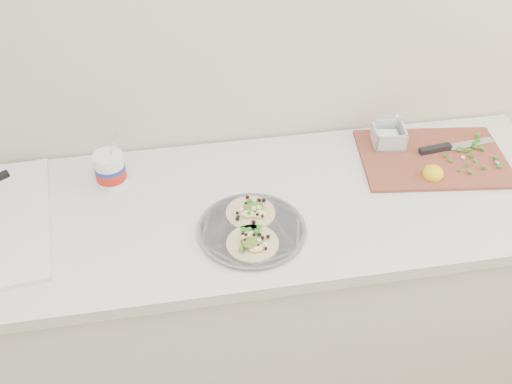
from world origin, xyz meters
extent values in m
cube|color=beige|center=(0.00, 1.73, 1.30)|extent=(3.50, 0.05, 2.60)
cube|color=silver|center=(0.00, 1.43, 0.43)|extent=(2.40, 0.62, 0.86)
cube|color=silver|center=(0.00, 1.41, 0.88)|extent=(2.44, 0.66, 0.04)
cylinder|color=slate|center=(0.21, 1.29, 0.91)|extent=(0.29, 0.29, 0.01)
cylinder|color=slate|center=(0.21, 1.29, 0.91)|extent=(0.31, 0.31, 0.00)
cylinder|color=white|center=(-0.18, 1.58, 0.96)|extent=(0.09, 0.09, 0.11)
cylinder|color=#B51B14|center=(-0.18, 1.58, 0.95)|extent=(0.09, 0.09, 0.04)
cylinder|color=#192D99|center=(-0.18, 1.58, 0.97)|extent=(0.10, 0.10, 0.01)
cube|color=brown|center=(0.85, 1.53, 0.91)|extent=(0.51, 0.38, 0.01)
cube|color=white|center=(0.73, 1.62, 0.93)|extent=(0.07, 0.07, 0.03)
ellipsoid|color=yellow|center=(0.81, 1.43, 0.93)|extent=(0.07, 0.07, 0.06)
cube|color=silver|center=(1.00, 1.57, 0.91)|extent=(0.18, 0.05, 0.00)
cube|color=black|center=(0.87, 1.55, 0.92)|extent=(0.11, 0.04, 0.02)
camera|label=1|loc=(0.02, 0.15, 2.03)|focal=40.00mm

